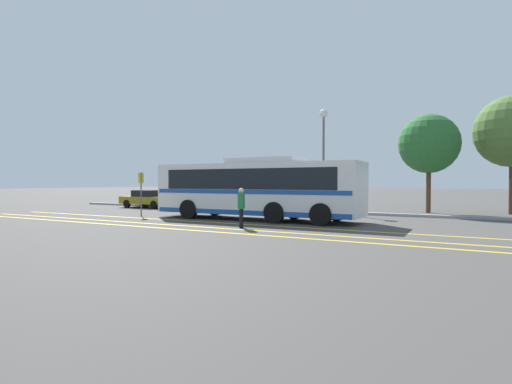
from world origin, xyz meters
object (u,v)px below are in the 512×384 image
Objects in this scene: transit_bus at (256,188)px; pedestrian_0 at (241,205)px; parked_car_1 at (204,199)px; street_lamp at (324,135)px; bus_stop_sign at (141,188)px; tree_1 at (429,144)px; tree_0 at (512,131)px; parked_car_0 at (149,199)px.

pedestrian_0 is (1.20, -3.51, -0.68)m from transit_bus.
transit_bus is at bearing 179.13° from pedestrian_0.
street_lamp is at bearing -75.72° from parked_car_1.
parked_car_1 is 0.63× the size of street_lamp.
bus_stop_sign is 0.38× the size of street_lamp.
parked_car_1 is at bearing -2.65° from bus_stop_sign.
transit_bus is 7.68m from street_lamp.
tree_0 is at bearing 13.50° from tree_1.
tree_1 is (6.05, 12.59, 3.34)m from pedestrian_0.
street_lamp reaches higher than pedestrian_0.
bus_stop_sign is at bearing 174.85° from parked_car_1.
transit_bus is 4.46× the size of bus_stop_sign.
street_lamp is 10.98m from tree_0.
tree_0 is (18.19, 5.73, 4.16)m from parked_car_1.
pedestrian_0 is 14.36m from tree_1.
tree_1 is (7.25, 9.08, 2.66)m from transit_bus.
tree_0 is (11.68, 10.14, 3.28)m from transit_bus.
tree_1 reaches higher than parked_car_1.
pedestrian_0 is at bearing -115.67° from tree_1.
street_lamp is (12.80, 2.32, 4.25)m from parked_car_0.
parked_car_0 is 19.71m from tree_1.
parked_car_1 is 0.68× the size of tree_1.
street_lamp is at bearing -162.45° from tree_0.
parked_car_0 is 24.31m from tree_0.
bus_stop_sign is 17.56m from tree_1.
transit_bus is 11.92m from tree_1.
bus_stop_sign is at bearing -134.51° from street_lamp.
tree_1 is (6.04, 2.25, -0.64)m from street_lamp.
street_lamp is (7.72, 2.42, 4.18)m from parked_car_1.
transit_bus is 12.47m from parked_car_0.
tree_1 is (-4.43, -1.06, -0.62)m from tree_0.
parked_car_0 is 7.58m from bus_stop_sign.
tree_0 is (18.38, 11.36, 3.34)m from bus_stop_sign.
parked_car_1 is at bearing 55.26° from transit_bus.
pedestrian_0 is (7.71, -7.92, 0.20)m from parked_car_1.
transit_bus is 6.64× the size of pedestrian_0.
parked_car_0 is at bearing -141.87° from pedestrian_0.
tree_1 is (13.76, 4.67, 3.54)m from parked_car_1.
street_lamp reaches higher than parked_car_0.
pedestrian_0 is at bearing -138.91° from parked_car_1.
bus_stop_sign is 11.78m from street_lamp.
bus_stop_sign is (-0.20, -5.63, 0.82)m from parked_car_1.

